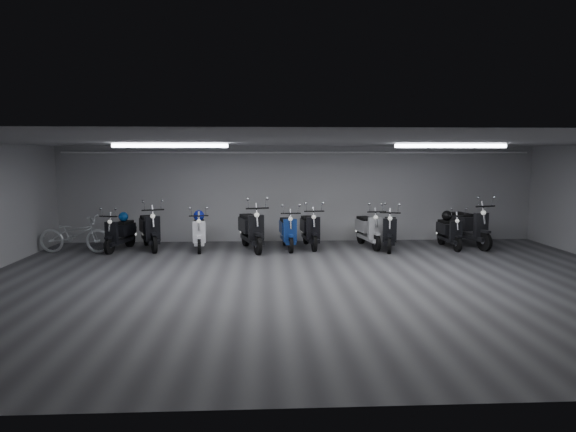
{
  "coord_description": "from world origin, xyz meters",
  "views": [
    {
      "loc": [
        -1.06,
        -9.79,
        2.53
      ],
      "look_at": [
        -0.45,
        2.5,
        1.05
      ],
      "focal_mm": 31.39,
      "sensor_mm": 36.0,
      "label": 1
    }
  ],
  "objects_px": {
    "scooter_0": "(119,228)",
    "helmet_2": "(447,216)",
    "helmet_0": "(123,217)",
    "helmet_1": "(199,216)",
    "scooter_7": "(390,225)",
    "scooter_1": "(150,224)",
    "scooter_4": "(288,226)",
    "bicycle": "(75,230)",
    "scooter_9": "(469,220)",
    "scooter_8": "(450,227)",
    "scooter_6": "(369,224)",
    "scooter_5": "(310,224)",
    "scooter_3": "(251,223)",
    "scooter_2": "(199,227)"
  },
  "relations": [
    {
      "from": "scooter_4",
      "to": "scooter_6",
      "type": "bearing_deg",
      "value": -0.78
    },
    {
      "from": "scooter_7",
      "to": "helmet_2",
      "type": "bearing_deg",
      "value": 25.96
    },
    {
      "from": "helmet_2",
      "to": "scooter_5",
      "type": "bearing_deg",
      "value": 178.96
    },
    {
      "from": "scooter_7",
      "to": "helmet_2",
      "type": "distance_m",
      "value": 1.72
    },
    {
      "from": "helmet_2",
      "to": "helmet_0",
      "type": "bearing_deg",
      "value": 179.2
    },
    {
      "from": "scooter_1",
      "to": "scooter_4",
      "type": "xyz_separation_m",
      "value": [
        3.73,
        -0.16,
        -0.06
      ]
    },
    {
      "from": "scooter_6",
      "to": "helmet_1",
      "type": "xyz_separation_m",
      "value": [
        -4.66,
        0.05,
        0.25
      ]
    },
    {
      "from": "scooter_2",
      "to": "helmet_1",
      "type": "relative_size",
      "value": 5.69
    },
    {
      "from": "scooter_4",
      "to": "scooter_6",
      "type": "relative_size",
      "value": 0.99
    },
    {
      "from": "helmet_1",
      "to": "scooter_8",
      "type": "bearing_deg",
      "value": -2.61
    },
    {
      "from": "scooter_1",
      "to": "helmet_0",
      "type": "distance_m",
      "value": 0.74
    },
    {
      "from": "scooter_2",
      "to": "scooter_9",
      "type": "relative_size",
      "value": 0.83
    },
    {
      "from": "scooter_5",
      "to": "scooter_9",
      "type": "xyz_separation_m",
      "value": [
        4.41,
        -0.11,
        0.08
      ]
    },
    {
      "from": "scooter_8",
      "to": "bicycle",
      "type": "distance_m",
      "value": 10.01
    },
    {
      "from": "scooter_4",
      "to": "helmet_0",
      "type": "distance_m",
      "value": 4.46
    },
    {
      "from": "bicycle",
      "to": "helmet_1",
      "type": "relative_size",
      "value": 6.37
    },
    {
      "from": "scooter_5",
      "to": "helmet_0",
      "type": "height_order",
      "value": "scooter_5"
    },
    {
      "from": "scooter_3",
      "to": "helmet_1",
      "type": "relative_size",
      "value": 6.87
    },
    {
      "from": "scooter_5",
      "to": "scooter_6",
      "type": "bearing_deg",
      "value": -6.43
    },
    {
      "from": "scooter_7",
      "to": "helmet_1",
      "type": "relative_size",
      "value": 6.12
    },
    {
      "from": "scooter_3",
      "to": "scooter_6",
      "type": "height_order",
      "value": "scooter_3"
    },
    {
      "from": "scooter_4",
      "to": "helmet_2",
      "type": "xyz_separation_m",
      "value": [
        4.42,
        0.12,
        0.23
      ]
    },
    {
      "from": "helmet_1",
      "to": "helmet_2",
      "type": "height_order",
      "value": "helmet_1"
    },
    {
      "from": "scooter_7",
      "to": "scooter_9",
      "type": "xyz_separation_m",
      "value": [
        2.28,
        0.29,
        0.08
      ]
    },
    {
      "from": "scooter_1",
      "to": "scooter_7",
      "type": "distance_m",
      "value": 6.49
    },
    {
      "from": "scooter_1",
      "to": "scooter_5",
      "type": "relative_size",
      "value": 1.06
    },
    {
      "from": "scooter_4",
      "to": "scooter_7",
      "type": "height_order",
      "value": "scooter_7"
    },
    {
      "from": "scooter_3",
      "to": "scooter_9",
      "type": "height_order",
      "value": "scooter_9"
    },
    {
      "from": "scooter_5",
      "to": "scooter_8",
      "type": "xyz_separation_m",
      "value": [
        3.81,
        -0.29,
        -0.07
      ]
    },
    {
      "from": "scooter_5",
      "to": "scooter_6",
      "type": "height_order",
      "value": "scooter_5"
    },
    {
      "from": "scooter_1",
      "to": "scooter_9",
      "type": "height_order",
      "value": "scooter_9"
    },
    {
      "from": "scooter_6",
      "to": "scooter_7",
      "type": "height_order",
      "value": "scooter_7"
    },
    {
      "from": "scooter_9",
      "to": "bicycle",
      "type": "distance_m",
      "value": 10.61
    },
    {
      "from": "scooter_3",
      "to": "scooter_9",
      "type": "bearing_deg",
      "value": -13.87
    },
    {
      "from": "scooter_9",
      "to": "helmet_2",
      "type": "height_order",
      "value": "scooter_9"
    },
    {
      "from": "scooter_2",
      "to": "helmet_2",
      "type": "relative_size",
      "value": 5.88
    },
    {
      "from": "scooter_0",
      "to": "helmet_2",
      "type": "relative_size",
      "value": 5.84
    },
    {
      "from": "helmet_1",
      "to": "helmet_2",
      "type": "xyz_separation_m",
      "value": [
        6.83,
        -0.09,
        -0.03
      ]
    },
    {
      "from": "scooter_4",
      "to": "scooter_9",
      "type": "xyz_separation_m",
      "value": [
        5.03,
        0.08,
        0.1
      ]
    },
    {
      "from": "scooter_8",
      "to": "scooter_2",
      "type": "bearing_deg",
      "value": 176.82
    },
    {
      "from": "scooter_4",
      "to": "helmet_2",
      "type": "relative_size",
      "value": 6.19
    },
    {
      "from": "scooter_8",
      "to": "scooter_5",
      "type": "bearing_deg",
      "value": 173.16
    },
    {
      "from": "scooter_3",
      "to": "scooter_7",
      "type": "relative_size",
      "value": 1.12
    },
    {
      "from": "scooter_0",
      "to": "bicycle",
      "type": "xyz_separation_m",
      "value": [
        -1.08,
        -0.27,
        -0.01
      ]
    },
    {
      "from": "scooter_6",
      "to": "scooter_7",
      "type": "bearing_deg",
      "value": -45.95
    },
    {
      "from": "scooter_0",
      "to": "scooter_2",
      "type": "bearing_deg",
      "value": 12.25
    },
    {
      "from": "scooter_0",
      "to": "scooter_8",
      "type": "bearing_deg",
      "value": 12.54
    },
    {
      "from": "scooter_6",
      "to": "scooter_9",
      "type": "bearing_deg",
      "value": -11.11
    },
    {
      "from": "scooter_6",
      "to": "scooter_0",
      "type": "bearing_deg",
      "value": 171.87
    },
    {
      "from": "scooter_2",
      "to": "scooter_7",
      "type": "bearing_deg",
      "value": -8.97
    }
  ]
}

